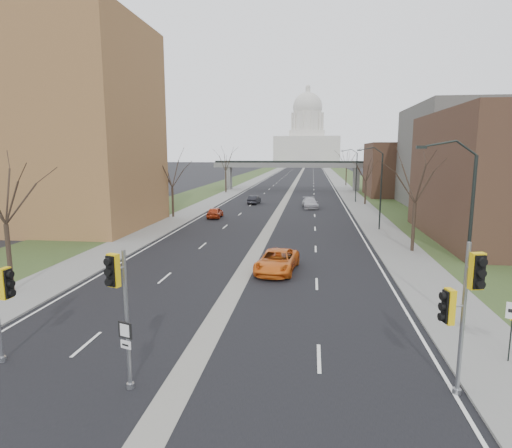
% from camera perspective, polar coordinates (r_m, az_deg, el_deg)
% --- Properties ---
extents(ground, '(700.00, 700.00, 0.00)m').
position_cam_1_polar(ground, '(17.15, -9.49, -19.33)').
color(ground, black).
rests_on(ground, ground).
extents(road_surface, '(20.00, 600.00, 0.01)m').
position_cam_1_polar(road_surface, '(164.60, 5.90, 6.60)').
color(road_surface, black).
rests_on(road_surface, ground).
extents(median_strip, '(1.20, 600.00, 0.02)m').
position_cam_1_polar(median_strip, '(164.60, 5.90, 6.60)').
color(median_strip, gray).
rests_on(median_strip, ground).
extents(sidewalk_right, '(4.00, 600.00, 0.12)m').
position_cam_1_polar(sidewalk_right, '(164.71, 10.11, 6.53)').
color(sidewalk_right, gray).
rests_on(sidewalk_right, ground).
extents(sidewalk_left, '(4.00, 600.00, 0.12)m').
position_cam_1_polar(sidewalk_left, '(165.37, 1.72, 6.68)').
color(sidewalk_left, gray).
rests_on(sidewalk_left, ground).
extents(grass_verge_right, '(8.00, 600.00, 0.10)m').
position_cam_1_polar(grass_verge_right, '(165.09, 12.20, 6.46)').
color(grass_verge_right, '#344520').
rests_on(grass_verge_right, ground).
extents(grass_verge_left, '(8.00, 600.00, 0.10)m').
position_cam_1_polar(grass_verge_left, '(166.08, -0.36, 6.69)').
color(grass_verge_left, '#344520').
rests_on(grass_verge_left, ground).
extents(apartment_building, '(25.00, 16.00, 22.00)m').
position_cam_1_polar(apartment_building, '(53.92, -27.67, 11.39)').
color(apartment_building, '#98643C').
rests_on(apartment_building, ground).
extents(commercial_block_mid, '(18.00, 22.00, 15.00)m').
position_cam_1_polar(commercial_block_mid, '(70.36, 27.19, 7.88)').
color(commercial_block_mid, '#5C5A54').
rests_on(commercial_block_mid, ground).
extents(commercial_block_far, '(14.00, 14.00, 10.00)m').
position_cam_1_polar(commercial_block_far, '(86.18, 19.27, 6.84)').
color(commercial_block_far, '#4D3624').
rests_on(commercial_block_far, ground).
extents(pedestrian_bridge, '(34.00, 3.00, 6.45)m').
position_cam_1_polar(pedestrian_bridge, '(94.51, 4.73, 7.43)').
color(pedestrian_bridge, slate).
rests_on(pedestrian_bridge, ground).
extents(capitol, '(48.00, 42.00, 55.75)m').
position_cam_1_polar(capitol, '(334.53, 6.81, 11.23)').
color(capitol, beige).
rests_on(capitol, ground).
extents(streetlight_near, '(2.61, 0.20, 8.70)m').
position_cam_1_polar(streetlight_near, '(21.36, 25.05, 5.18)').
color(streetlight_near, black).
rests_on(streetlight_near, sidewalk_right).
extents(streetlight_mid, '(2.61, 0.20, 8.70)m').
position_cam_1_polar(streetlight_mid, '(46.80, 15.49, 7.60)').
color(streetlight_mid, black).
rests_on(streetlight_mid, sidewalk_right).
extents(streetlight_far, '(2.61, 0.20, 8.70)m').
position_cam_1_polar(streetlight_far, '(72.63, 12.67, 8.28)').
color(streetlight_far, black).
rests_on(streetlight_far, sidewalk_right).
extents(tree_left_a, '(7.20, 7.20, 9.40)m').
position_cam_1_polar(tree_left_a, '(28.46, -30.80, 4.95)').
color(tree_left_a, '#382B21').
rests_on(tree_left_a, sidewalk_left).
extents(tree_left_b, '(6.75, 6.75, 8.81)m').
position_cam_1_polar(tree_left_b, '(55.24, -11.18, 7.25)').
color(tree_left_b, '#382B21').
rests_on(tree_left_b, sidewalk_left).
extents(tree_left_c, '(7.65, 7.65, 9.99)m').
position_cam_1_polar(tree_left_c, '(88.11, -4.09, 8.72)').
color(tree_left_c, '#382B21').
rests_on(tree_left_c, sidewalk_left).
extents(tree_right_a, '(7.20, 7.20, 9.40)m').
position_cam_1_polar(tree_right_a, '(37.33, 20.64, 6.45)').
color(tree_right_a, '#382B21').
rests_on(tree_right_a, sidewalk_right).
extents(tree_right_b, '(6.30, 6.30, 8.22)m').
position_cam_1_polar(tree_right_b, '(69.89, 14.51, 7.23)').
color(tree_right_b, '#382B21').
rests_on(tree_right_b, sidewalk_right).
extents(tree_right_c, '(7.65, 7.65, 9.99)m').
position_cam_1_polar(tree_right_c, '(109.67, 12.01, 8.69)').
color(tree_right_c, '#382B21').
rests_on(tree_right_c, sidewalk_right).
extents(signal_pole_median, '(0.69, 0.84, 5.01)m').
position_cam_1_polar(signal_pole_median, '(15.21, -17.73, -9.14)').
color(signal_pole_median, gray).
rests_on(signal_pole_median, ground).
extents(signal_pole_right, '(1.13, 0.90, 5.37)m').
position_cam_1_polar(signal_pole_right, '(15.70, 25.82, -8.99)').
color(signal_pole_right, gray).
rests_on(signal_pole_right, ground).
extents(speed_limit_sign, '(0.48, 0.24, 2.40)m').
position_cam_1_polar(speed_limit_sign, '(19.71, 30.98, -11.05)').
color(speed_limit_sign, black).
rests_on(speed_limit_sign, sidewalk_right).
extents(car_left_near, '(1.75, 4.12, 1.39)m').
position_cam_1_polar(car_left_near, '(54.69, -5.49, 1.55)').
color(car_left_near, '#A83213').
rests_on(car_left_near, ground).
extents(car_left_far, '(1.79, 4.17, 1.34)m').
position_cam_1_polar(car_left_far, '(69.29, -0.24, 3.24)').
color(car_left_far, black).
rests_on(car_left_far, ground).
extents(car_right_near, '(3.10, 5.69, 1.51)m').
position_cam_1_polar(car_right_near, '(29.97, 2.83, -4.95)').
color(car_right_near, orange).
rests_on(car_right_near, ground).
extents(car_right_mid, '(2.66, 5.42, 1.52)m').
position_cam_1_polar(car_right_mid, '(64.61, 7.21, 2.79)').
color(car_right_mid, '#A6A5AC').
rests_on(car_right_mid, ground).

